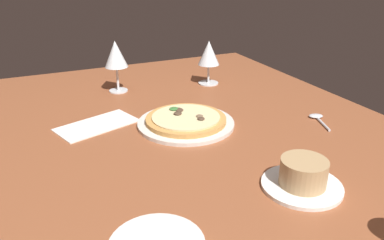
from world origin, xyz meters
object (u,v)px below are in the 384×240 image
object	(u,v)px
wine_glass_near	(209,55)
spoon	(318,118)
pizza_main	(186,121)
wine_glass_far	(116,56)
ramekin_on_saucer	(303,177)
paper_menu	(97,125)

from	to	relation	value
wine_glass_near	spoon	bearing A→B (deg)	17.46
pizza_main	wine_glass_far	xyz separation A→B (cm)	(-35.36, -9.63, 11.07)
pizza_main	ramekin_on_saucer	size ratio (longest dim) A/B	1.64
spoon	wine_glass_far	bearing A→B (deg)	-136.52
ramekin_on_saucer	wine_glass_far	xyz separation A→B (cm)	(-73.02, -18.23, 9.67)
pizza_main	wine_glass_far	world-z (taller)	wine_glass_far
wine_glass_near	wine_glass_far	bearing A→B (deg)	-99.22
paper_menu	ramekin_on_saucer	bearing A→B (deg)	14.75
wine_glass_far	paper_menu	world-z (taller)	wine_glass_far
ramekin_on_saucer	wine_glass_far	bearing A→B (deg)	-165.98
wine_glass_far	spoon	world-z (taller)	wine_glass_far
ramekin_on_saucer	wine_glass_near	world-z (taller)	wine_glass_near
spoon	pizza_main	bearing A→B (deg)	-108.70
wine_glass_far	pizza_main	bearing A→B (deg)	15.23
wine_glass_near	spoon	xyz separation A→B (cm)	(42.15, 13.26, -10.13)
wine_glass_near	paper_menu	xyz separation A→B (cm)	(20.57, -44.17, -10.43)
wine_glass_near	ramekin_on_saucer	bearing A→B (deg)	-11.11
ramekin_on_saucer	wine_glass_near	xyz separation A→B (cm)	(-67.90, 13.34, 8.04)
wine_glass_far	wine_glass_near	world-z (taller)	wine_glass_far
pizza_main	ramekin_on_saucer	world-z (taller)	ramekin_on_saucer
pizza_main	wine_glass_far	size ratio (longest dim) A/B	1.53
pizza_main	spoon	bearing A→B (deg)	71.30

